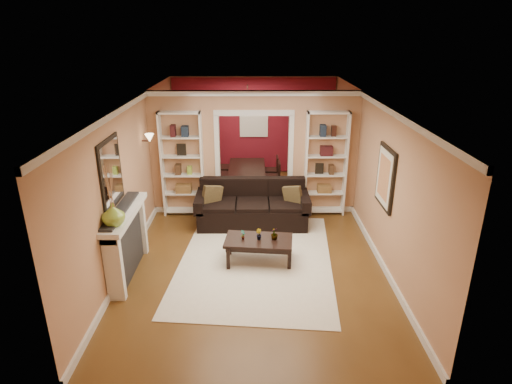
{
  "coord_description": "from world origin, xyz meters",
  "views": [
    {
      "loc": [
        -0.01,
        -7.81,
        3.91
      ],
      "look_at": [
        0.03,
        -0.8,
        1.21
      ],
      "focal_mm": 30.0,
      "sensor_mm": 36.0,
      "label": 1
    }
  ],
  "objects_px": {
    "sofa": "(252,204)",
    "dining_table": "(248,178)",
    "bookshelf_left": "(182,165)",
    "bookshelf_right": "(326,164)",
    "fireplace": "(128,243)",
    "coffee_table": "(259,250)"
  },
  "relations": [
    {
      "from": "coffee_table",
      "to": "bookshelf_right",
      "type": "bearing_deg",
      "value": 61.38
    },
    {
      "from": "coffee_table",
      "to": "dining_table",
      "type": "height_order",
      "value": "dining_table"
    },
    {
      "from": "sofa",
      "to": "bookshelf_right",
      "type": "bearing_deg",
      "value": 20.09
    },
    {
      "from": "bookshelf_left",
      "to": "dining_table",
      "type": "relative_size",
      "value": 1.38
    },
    {
      "from": "sofa",
      "to": "fireplace",
      "type": "bearing_deg",
      "value": -136.49
    },
    {
      "from": "sofa",
      "to": "dining_table",
      "type": "distance_m",
      "value": 2.18
    },
    {
      "from": "dining_table",
      "to": "bookshelf_right",
      "type": "bearing_deg",
      "value": -133.08
    },
    {
      "from": "fireplace",
      "to": "bookshelf_left",
      "type": "bearing_deg",
      "value": 77.95
    },
    {
      "from": "bookshelf_left",
      "to": "bookshelf_right",
      "type": "distance_m",
      "value": 3.1
    },
    {
      "from": "bookshelf_left",
      "to": "dining_table",
      "type": "distance_m",
      "value": 2.29
    },
    {
      "from": "coffee_table",
      "to": "bookshelf_right",
      "type": "distance_m",
      "value": 2.76
    },
    {
      "from": "coffee_table",
      "to": "dining_table",
      "type": "bearing_deg",
      "value": 99.36
    },
    {
      "from": "coffee_table",
      "to": "bookshelf_right",
      "type": "xyz_separation_m",
      "value": [
        1.48,
        2.14,
        0.93
      ]
    },
    {
      "from": "coffee_table",
      "to": "bookshelf_left",
      "type": "distance_m",
      "value": 2.85
    },
    {
      "from": "bookshelf_left",
      "to": "bookshelf_right",
      "type": "relative_size",
      "value": 1.0
    },
    {
      "from": "sofa",
      "to": "coffee_table",
      "type": "distance_m",
      "value": 1.59
    },
    {
      "from": "sofa",
      "to": "bookshelf_left",
      "type": "distance_m",
      "value": 1.76
    },
    {
      "from": "fireplace",
      "to": "dining_table",
      "type": "relative_size",
      "value": 1.02
    },
    {
      "from": "sofa",
      "to": "bookshelf_right",
      "type": "relative_size",
      "value": 1.02
    },
    {
      "from": "sofa",
      "to": "dining_table",
      "type": "bearing_deg",
      "value": 93.02
    },
    {
      "from": "dining_table",
      "to": "sofa",
      "type": "bearing_deg",
      "value": -176.98
    },
    {
      "from": "coffee_table",
      "to": "fireplace",
      "type": "xyz_separation_m",
      "value": [
        -2.16,
        -0.39,
        0.36
      ]
    }
  ]
}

